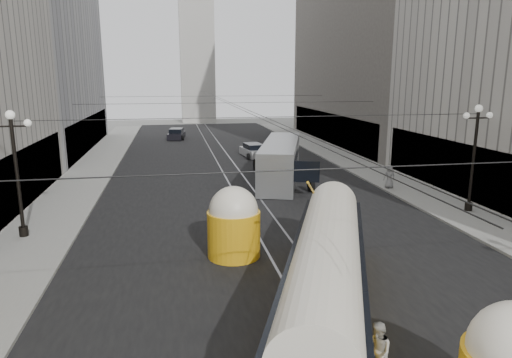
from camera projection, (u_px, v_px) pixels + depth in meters
name	position (u px, v px, depth m)	size (l,w,h in m)	color
road	(232.00, 173.00, 39.46)	(20.00, 85.00, 0.02)	black
sidewalk_left	(93.00, 169.00, 40.68)	(4.00, 72.00, 0.15)	gray
sidewalk_right	(348.00, 160.00, 44.93)	(4.00, 72.00, 0.15)	gray
rail_left	(223.00, 173.00, 39.33)	(0.12, 85.00, 0.04)	gray
rail_right	(240.00, 172.00, 39.59)	(0.12, 85.00, 0.04)	gray
building_left_far	(21.00, 16.00, 47.67)	(12.60, 28.60, 28.60)	#999999
building_right_far	(380.00, 6.00, 54.31)	(12.60, 32.60, 32.60)	#514C47
distant_tower	(196.00, 38.00, 81.77)	(6.00, 6.00, 31.36)	#B2AFA8
lamppost_left_mid	(16.00, 167.00, 22.50)	(1.86, 0.44, 6.37)	black
lamppost_right_mid	(474.00, 152.00, 26.96)	(1.86, 0.44, 6.37)	black
catenary	(234.00, 105.00, 37.23)	(25.00, 72.00, 0.23)	black
streetcar	(327.00, 272.00, 15.39)	(7.14, 14.38, 3.35)	gold
city_bus	(281.00, 159.00, 36.17)	(6.09, 12.69, 3.11)	gray
sedan_white_far	(253.00, 151.00, 47.11)	(2.40, 4.57, 1.37)	silver
sedan_dark_far	(176.00, 134.00, 60.73)	(2.52, 4.72, 1.42)	black
pedestrian_crossing_b	(378.00, 351.00, 12.33)	(0.80, 0.62, 1.65)	#ABA9A0
pedestrian_sidewalk_right	(389.00, 177.00, 33.19)	(0.82, 0.51, 1.68)	gray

